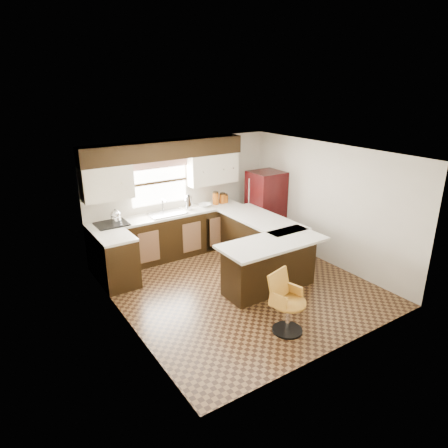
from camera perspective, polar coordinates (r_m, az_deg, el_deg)
floor at (r=7.31m, az=2.29°, el=-8.85°), size 4.40×4.40×0.00m
ceiling at (r=6.51m, az=2.57°, el=10.03°), size 4.40×4.40×0.00m
wall_back at (r=8.62m, az=-6.13°, el=4.16°), size 4.40×0.00×4.40m
wall_front at (r=5.33m, az=16.39°, el=-6.64°), size 4.40×0.00×4.40m
wall_left at (r=5.93m, az=-14.37°, el=-3.72°), size 0.00×4.40×4.40m
wall_right at (r=8.17m, az=14.51°, el=2.76°), size 0.00×4.40×4.40m
base_cab_back at (r=8.41m, az=-7.73°, el=-1.69°), size 3.30×0.60×0.90m
base_cab_left at (r=7.40m, az=-14.96°, el=-5.29°), size 0.60×0.70×0.90m
counter_back at (r=8.25m, az=-7.87°, el=1.36°), size 3.30×0.60×0.04m
counter_left at (r=7.22m, az=-15.28°, el=-1.88°), size 0.60×0.70×0.04m
soffit at (r=8.07m, az=-8.38°, el=10.43°), size 3.40×0.35×0.36m
upper_cab_left at (r=7.75m, az=-16.40°, el=5.67°), size 0.94×0.35×0.64m
upper_cab_right at (r=8.67m, az=-1.69°, el=7.90°), size 1.14×0.35×0.64m
window_pane at (r=8.30m, az=-9.23°, el=5.92°), size 1.20×0.02×0.90m
valance at (r=8.19m, az=-9.27°, el=8.52°), size 1.30×0.06×0.18m
sink at (r=8.20m, az=-8.14°, el=1.51°), size 0.75×0.45×0.03m
dishwasher at (r=8.63m, az=-0.91°, el=-1.08°), size 0.58×0.03×0.78m
cooktop at (r=7.82m, az=-15.76°, el=0.01°), size 0.58×0.50×0.02m
peninsula_long at (r=8.06m, az=4.97°, el=-2.55°), size 0.60×1.95×0.90m
peninsula_return at (r=7.07m, az=6.48°, el=-5.94°), size 1.65×0.60×0.90m
counter_pen_long at (r=7.92m, az=5.36°, el=0.69°), size 0.84×1.95×0.04m
counter_pen_return at (r=6.80m, az=6.99°, el=-2.66°), size 1.89×0.84×0.04m
refrigerator at (r=9.04m, az=5.95°, el=2.38°), size 0.70×0.67×1.63m
bar_chair at (r=5.95m, az=9.25°, el=-11.19°), size 0.61×0.61×0.92m
kettle at (r=7.80m, az=-15.24°, el=1.14°), size 0.20×0.20×0.27m
percolator at (r=8.40m, az=-5.09°, el=3.01°), size 0.15×0.15×0.29m
mixing_bowl at (r=8.61m, az=-2.75°, el=2.70°), size 0.27×0.27×0.06m
canister_large at (r=8.75m, az=-1.20°, el=3.64°), size 0.13×0.13×0.26m
canister_med at (r=8.85m, az=-0.22°, el=3.65°), size 0.14×0.14×0.20m
canister_small at (r=8.89m, az=0.16°, el=3.61°), size 0.13×0.13×0.17m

